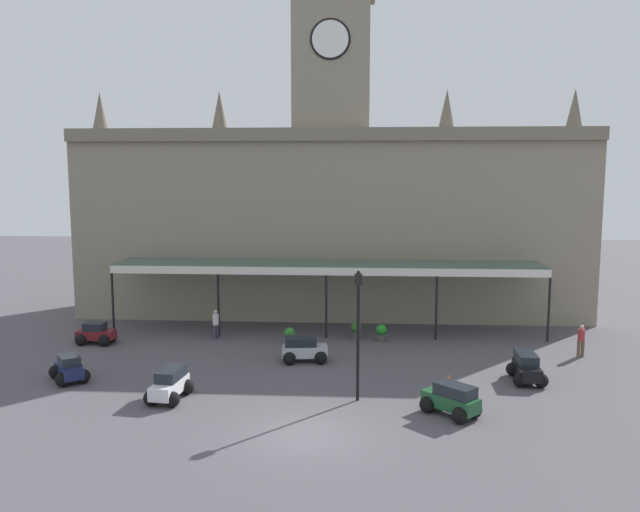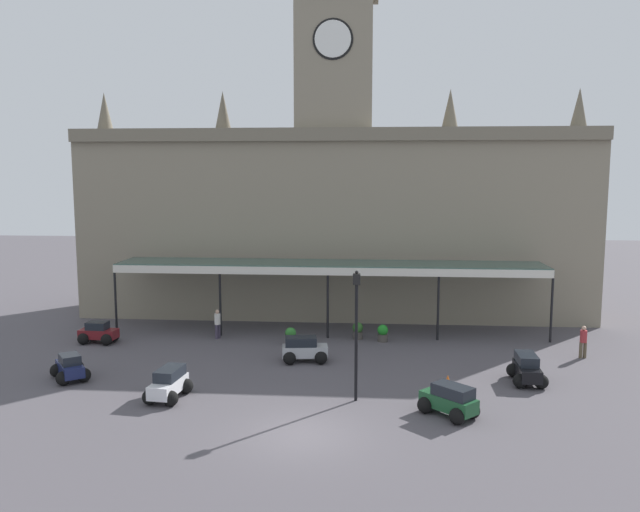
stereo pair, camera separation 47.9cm
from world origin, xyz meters
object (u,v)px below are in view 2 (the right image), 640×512
(planter_forecourt_centre, at_px, (358,331))
(car_black_estate, at_px, (527,370))
(pedestrian_beside_cars, at_px, (583,341))
(car_navy_sedan, at_px, (70,369))
(car_maroon_sedan, at_px, (98,334))
(car_white_estate, at_px, (169,385))
(victorian_lamppost, at_px, (356,322))
(traffic_cone, at_px, (448,381))
(car_green_estate, at_px, (449,402))
(pedestrian_near_entrance, at_px, (218,323))
(planter_by_canopy, at_px, (383,333))
(car_silver_estate, at_px, (304,351))
(planter_near_kerb, at_px, (291,336))

(planter_forecourt_centre, bearing_deg, car_black_estate, -42.03)
(pedestrian_beside_cars, bearing_deg, car_navy_sedan, -167.59)
(car_maroon_sedan, xyz_separation_m, car_white_estate, (6.65, -8.30, 0.06))
(car_maroon_sedan, height_order, victorian_lamppost, victorian_lamppost)
(car_maroon_sedan, distance_m, traffic_cone, 19.39)
(car_maroon_sedan, bearing_deg, car_navy_sedan, -77.40)
(car_green_estate, bearing_deg, car_white_estate, 174.85)
(pedestrian_near_entrance, height_order, planter_by_canopy, pedestrian_near_entrance)
(car_silver_estate, bearing_deg, pedestrian_near_entrance, 142.71)
(car_silver_estate, height_order, pedestrian_near_entrance, pedestrian_near_entrance)
(victorian_lamppost, height_order, traffic_cone, victorian_lamppost)
(planter_by_canopy, bearing_deg, car_maroon_sedan, -174.45)
(pedestrian_beside_cars, bearing_deg, planter_near_kerb, 174.88)
(car_navy_sedan, relative_size, car_green_estate, 0.95)
(car_white_estate, distance_m, victorian_lamppost, 8.29)
(victorian_lamppost, bearing_deg, car_maroon_sedan, 151.25)
(car_navy_sedan, relative_size, planter_by_canopy, 2.34)
(pedestrian_beside_cars, height_order, planter_by_canopy, pedestrian_beside_cars)
(car_white_estate, height_order, pedestrian_near_entrance, pedestrian_near_entrance)
(planter_by_canopy, bearing_deg, victorian_lamppost, -97.69)
(car_white_estate, xyz_separation_m, planter_by_canopy, (9.08, 9.83, -0.07))
(car_black_estate, bearing_deg, car_maroon_sedan, 167.23)
(planter_by_canopy, bearing_deg, pedestrian_near_entrance, -179.60)
(car_silver_estate, relative_size, pedestrian_beside_cars, 1.41)
(planter_near_kerb, bearing_deg, planter_forecourt_centre, 22.26)
(car_black_estate, relative_size, pedestrian_near_entrance, 1.36)
(car_maroon_sedan, distance_m, planter_forecourt_centre, 14.46)
(pedestrian_beside_cars, bearing_deg, car_green_estate, -132.44)
(car_white_estate, bearing_deg, planter_near_kerb, 65.38)
(planter_forecourt_centre, xyz_separation_m, planter_near_kerb, (-3.65, -1.49, 0.00))
(planter_forecourt_centre, bearing_deg, car_maroon_sedan, -172.14)
(car_navy_sedan, distance_m, car_white_estate, 5.64)
(pedestrian_beside_cars, bearing_deg, pedestrian_near_entrance, 173.16)
(car_silver_estate, xyz_separation_m, pedestrian_near_entrance, (-5.38, 4.10, 0.34))
(car_green_estate, relative_size, pedestrian_near_entrance, 1.42)
(pedestrian_near_entrance, distance_m, traffic_cone, 14.19)
(pedestrian_beside_cars, relative_size, victorian_lamppost, 0.31)
(car_silver_estate, relative_size, planter_by_canopy, 2.45)
(car_navy_sedan, xyz_separation_m, planter_by_canopy, (14.33, 7.78, -0.01))
(car_maroon_sedan, distance_m, car_silver_estate, 12.04)
(planter_near_kerb, bearing_deg, car_black_estate, -25.71)
(car_navy_sedan, height_order, car_green_estate, car_green_estate)
(victorian_lamppost, bearing_deg, traffic_cone, 26.35)
(traffic_cone, relative_size, planter_near_kerb, 0.58)
(car_navy_sedan, bearing_deg, car_green_estate, -10.44)
(car_silver_estate, bearing_deg, car_white_estate, -131.97)
(car_silver_estate, distance_m, planter_forecourt_centre, 5.29)
(car_black_estate, xyz_separation_m, car_green_estate, (-3.96, -4.33, 0.00))
(car_green_estate, bearing_deg, planter_by_canopy, 102.33)
(car_white_estate, xyz_separation_m, pedestrian_beside_cars, (19.19, 7.43, 0.34))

